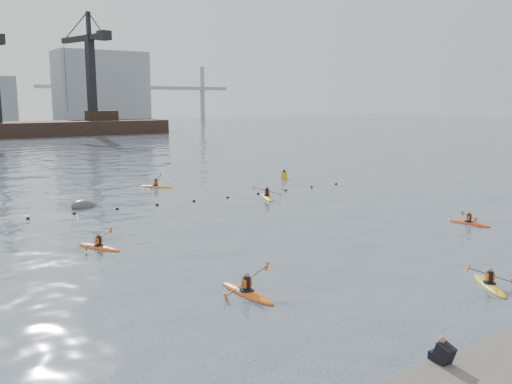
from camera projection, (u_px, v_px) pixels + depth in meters
ground at (412, 285)px, 22.98m from camera, size 400.00×400.00×0.00m
float_line at (175, 203)px, 41.24m from camera, size 33.24×0.73×0.24m
kayaker_0 at (247, 292)px, 21.90m from camera, size 2.29×3.34×1.27m
kayaker_1 at (490, 285)px, 22.79m from camera, size 2.16×2.81×1.08m
kayaker_2 at (99, 247)px, 28.70m from camera, size 1.89×2.85×1.03m
kayaker_3 at (267, 197)px, 43.38m from camera, size 2.21×3.42×1.22m
kayaker_4 at (469, 223)px, 34.34m from camera, size 1.95×2.88×1.07m
kayaker_5 at (156, 186)px, 48.73m from camera, size 2.58×2.73×1.24m
mooring_buoy at (85, 207)px, 39.72m from camera, size 2.66×2.07×1.52m
nav_buoy at (284, 176)px, 53.72m from camera, size 0.64×0.64×1.17m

